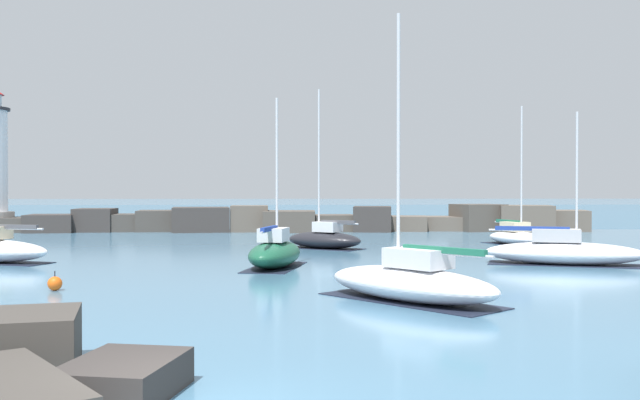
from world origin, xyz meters
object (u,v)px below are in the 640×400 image
sailboat_moored_0 (411,281)px  sailboat_moored_4 (324,238)px  mooring_buoy_orange_near (55,284)px  sailboat_moored_1 (563,252)px  sailboat_moored_5 (517,236)px  sailboat_moored_6 (275,252)px

sailboat_moored_0 → sailboat_moored_4: 21.66m
mooring_buoy_orange_near → sailboat_moored_1: bearing=20.4°
sailboat_moored_0 → sailboat_moored_5: 26.85m
sailboat_moored_1 → sailboat_moored_4: (-11.45, 10.26, 0.00)m
sailboat_moored_0 → sailboat_moored_5: sailboat_moored_0 is taller
sailboat_moored_0 → mooring_buoy_orange_near: size_ratio=13.33×
sailboat_moored_0 → mooring_buoy_orange_near: (-12.73, 3.01, -0.41)m
sailboat_moored_1 → sailboat_moored_4: bearing=138.1°
sailboat_moored_1 → mooring_buoy_orange_near: 23.80m
sailboat_moored_0 → mooring_buoy_orange_near: 13.08m
sailboat_moored_0 → sailboat_moored_6: size_ratio=1.18×
sailboat_moored_0 → sailboat_moored_4: sailboat_moored_4 is taller
sailboat_moored_1 → sailboat_moored_6: (-14.35, -0.75, 0.08)m
sailboat_moored_5 → mooring_buoy_orange_near: sailboat_moored_5 is taller
sailboat_moored_4 → sailboat_moored_5: sailboat_moored_4 is taller
sailboat_moored_5 → sailboat_moored_1: bearing=-98.1°
sailboat_moored_0 → sailboat_moored_6: sailboat_moored_0 is taller
sailboat_moored_5 → mooring_buoy_orange_near: bearing=-138.6°
sailboat_moored_5 → sailboat_moored_6: size_ratio=1.15×
sailboat_moored_5 → mooring_buoy_orange_near: 32.19m
sailboat_moored_0 → sailboat_moored_1: bearing=49.8°
sailboat_moored_4 → mooring_buoy_orange_near: bearing=-120.3°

